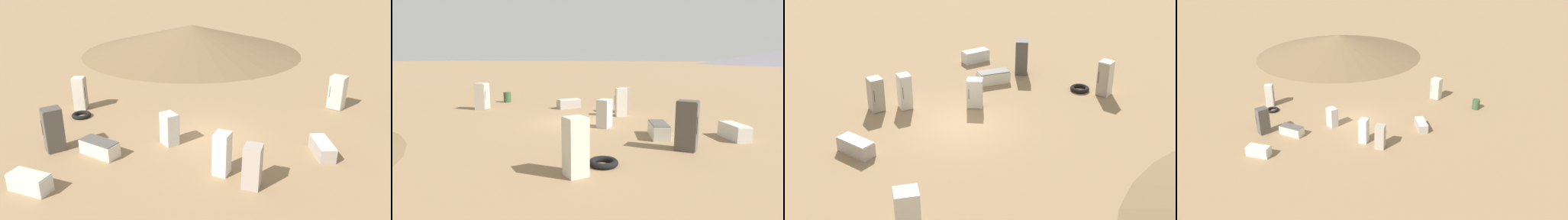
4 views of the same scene
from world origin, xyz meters
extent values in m
plane|color=#937551|center=(0.00, 0.00, 0.00)|extent=(1000.00, 1000.00, 0.00)
cone|color=brown|center=(-14.42, 9.75, 1.16)|extent=(18.82, 18.82, 2.33)
cube|color=#A89E93|center=(4.07, -1.44, 0.81)|extent=(0.87, 0.89, 1.62)
cube|color=gray|center=(3.88, -1.14, 0.81)|extent=(0.52, 0.35, 1.55)
cylinder|color=#2D2D2D|center=(4.05, -1.00, 0.89)|extent=(0.02, 0.02, 0.57)
cube|color=silver|center=(-0.56, -1.86, 0.71)|extent=(0.77, 0.59, 1.42)
cube|color=#BCB7AD|center=(-0.54, -1.57, 0.71)|extent=(0.71, 0.08, 1.36)
cylinder|color=#2D2D2D|center=(-0.28, -1.55, 0.78)|extent=(0.02, 0.02, 0.50)
cube|color=beige|center=(1.35, 7.77, 0.90)|extent=(0.93, 0.87, 1.80)
cube|color=#BCB7AD|center=(1.44, 7.41, 0.90)|extent=(0.74, 0.22, 1.73)
cylinder|color=#2D2D2D|center=(1.18, 7.32, 0.99)|extent=(0.02, 0.02, 0.63)
cube|color=#A89E93|center=(4.18, 2.56, 0.30)|extent=(1.68, 1.46, 0.60)
cube|color=silver|center=(4.18, 2.56, 0.62)|extent=(1.61, 1.41, 0.04)
cube|color=beige|center=(-1.46, -4.73, 0.30)|extent=(1.82, 1.26, 0.60)
cube|color=#56514C|center=(-1.46, -4.73, 0.62)|extent=(1.75, 1.21, 0.04)
cube|color=silver|center=(2.75, -1.70, 0.84)|extent=(0.78, 0.81, 1.69)
cube|color=#BCB7AD|center=(2.60, -1.41, 0.84)|extent=(0.49, 0.28, 1.62)
cylinder|color=#2D2D2D|center=(2.76, -1.29, 0.93)|extent=(0.02, 0.02, 0.59)
cube|color=silver|center=(-0.47, -7.79, 0.31)|extent=(1.64, 1.34, 0.62)
cube|color=beige|center=(-0.47, -7.79, 0.64)|extent=(1.57, 1.29, 0.04)
cube|color=#4C4742|center=(-3.00, -6.03, 0.94)|extent=(0.71, 0.77, 1.89)
cube|color=#56514C|center=(-3.03, -6.41, 0.94)|extent=(0.63, 0.09, 1.81)
cylinder|color=#2D2D2D|center=(-3.26, -6.42, 1.04)|extent=(0.02, 0.02, 0.66)
cube|color=beige|center=(-7.00, -3.33, 0.88)|extent=(0.84, 0.84, 1.77)
cube|color=gray|center=(-6.80, -3.08, 0.88)|extent=(0.49, 0.38, 1.70)
cylinder|color=#2D2D2D|center=(-6.62, -3.18, 0.97)|extent=(0.02, 0.02, 0.62)
torus|color=black|center=(-5.86, -3.78, 0.10)|extent=(0.97, 0.97, 0.20)
camera|label=1|loc=(12.14, -10.12, 7.57)|focal=35.00mm
camera|label=2|loc=(-14.73, -7.06, 3.41)|focal=28.00mm
camera|label=3|loc=(-1.11, 21.56, 11.44)|focal=50.00mm
camera|label=4|loc=(19.71, -16.60, 12.87)|focal=35.00mm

